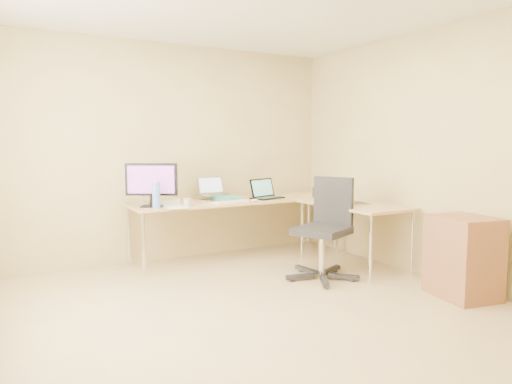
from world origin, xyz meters
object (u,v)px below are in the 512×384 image
laptop_center (214,186)px  keyboard (231,202)px  desk_main (238,229)px  cabinet (463,259)px  laptop_black (268,189)px  mug (187,202)px  desk_fan (143,191)px  laptop_return (356,195)px  office_chair (322,232)px  monitor (152,185)px  desk_return (354,235)px  water_bottle (156,195)px

laptop_center → keyboard: 0.39m
desk_main → cabinet: bearing=-64.3°
laptop_black → mug: size_ratio=4.15×
mug → desk_fan: 0.60m
keyboard → mug: 0.57m
laptop_black → mug: laptop_black is taller
laptop_return → cabinet: size_ratio=0.41×
laptop_black → desk_main: bearing=149.4°
laptop_black → office_chair: office_chair is taller
desk_main → laptop_center: size_ratio=7.76×
mug → monitor: bearing=159.3°
desk_return → mug: (-1.75, 0.72, 0.41)m
desk_main → cabinet: cabinet is taller
desk_main → office_chair: bearing=-74.4°
monitor → keyboard: (0.92, -0.07, -0.23)m
desk_main → desk_fan: (-1.13, 0.20, 0.51)m
laptop_center → desk_fan: 0.86m
desk_main → desk_fan: bearing=169.9°
desk_main → laptop_black: laptop_black is taller
desk_main → mug: mug is taller
desk_return → water_bottle: bearing=161.5°
monitor → laptop_black: 1.50m
mug → laptop_center: bearing=38.9°
laptop_center → office_chair: size_ratio=0.32×
desk_main → desk_fan: 1.25m
desk_main → laptop_return: bearing=-47.4°
monitor → desk_fan: monitor is taller
desk_fan → monitor: bearing=-95.8°
laptop_center → keyboard: bearing=-83.9°
desk_return → keyboard: keyboard is taller
monitor → laptop_return: 2.27m
laptop_center → desk_fan: (-0.86, 0.07, -0.02)m
mug → laptop_return: bearing=-23.8°
laptop_black → cabinet: 2.43m
desk_main → desk_return: (0.98, -1.00, 0.00)m
laptop_black → office_chair: 1.19m
desk_return → laptop_return: 0.47m
laptop_return → cabinet: (0.17, -1.30, -0.48)m
desk_main → monitor: size_ratio=4.73×
desk_return → laptop_center: (-1.24, 1.13, 0.53)m
desk_main → desk_return: bearing=-45.7°
office_chair → cabinet: 1.37m
monitor → laptop_center: size_ratio=1.64×
monitor → mug: size_ratio=5.91×
laptop_center → laptop_black: bearing=-22.8°
desk_return → water_bottle: water_bottle is taller
desk_fan → office_chair: 2.08m
laptop_center → desk_fan: bearing=171.9°
desk_fan → office_chair: office_chair is taller
keyboard → cabinet: bearing=-71.9°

